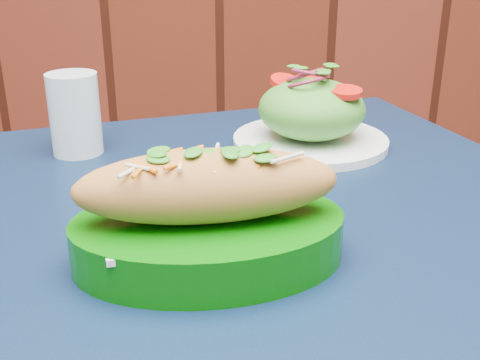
{
  "coord_description": "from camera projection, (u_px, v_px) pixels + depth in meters",
  "views": [
    {
      "loc": [
        0.41,
        0.83,
        1.03
      ],
      "look_at": [
        0.43,
        1.37,
        0.81
      ],
      "focal_mm": 45.0,
      "sensor_mm": 36.0,
      "label": 1
    }
  ],
  "objects": [
    {
      "name": "cafe_table",
      "position": [
        245.0,
        285.0,
        0.68
      ],
      "size": [
        1.0,
        1.0,
        0.75
      ],
      "rotation": [
        0.0,
        0.0,
        0.31
      ],
      "color": "black",
      "rests_on": "ground"
    },
    {
      "name": "banh_mi_basket",
      "position": [
        208.0,
        215.0,
        0.54
      ],
      "size": [
        0.27,
        0.2,
        0.12
      ],
      "rotation": [
        0.0,
        0.0,
        0.13
      ],
      "color": "#065A05",
      "rests_on": "cafe_table"
    },
    {
      "name": "salad_plate",
      "position": [
        311.0,
        115.0,
        0.85
      ],
      "size": [
        0.22,
        0.22,
        0.11
      ],
      "rotation": [
        0.0,
        0.0,
        -0.17
      ],
      "color": "white",
      "rests_on": "cafe_table"
    },
    {
      "name": "water_glass",
      "position": [
        75.0,
        114.0,
        0.82
      ],
      "size": [
        0.07,
        0.07,
        0.11
      ],
      "primitive_type": "cylinder",
      "color": "silver",
      "rests_on": "cafe_table"
    }
  ]
}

